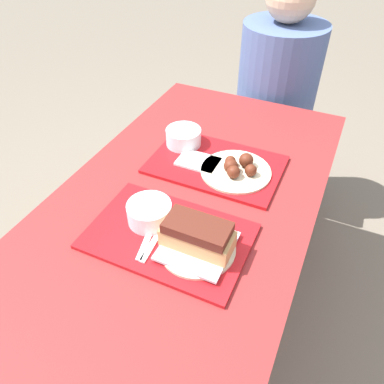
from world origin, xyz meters
TOP-DOWN VIEW (x-y plane):
  - ground_plane at (0.00, 0.00)m, footprint 12.00×12.00m
  - picnic_table at (0.00, 0.00)m, footprint 0.77×1.43m
  - picnic_bench_far at (0.00, 0.94)m, footprint 0.73×0.28m
  - tray_near at (0.03, -0.16)m, footprint 0.44×0.29m
  - tray_far at (0.03, 0.19)m, footprint 0.44×0.29m
  - bowl_coleslaw_near at (-0.04, -0.14)m, footprint 0.12×0.12m
  - brisket_sandwich_plate at (0.12, -0.18)m, footprint 0.20×0.20m
  - plastic_fork_near at (-0.01, -0.19)m, footprint 0.05×0.17m
  - plastic_knife_near at (0.01, -0.19)m, footprint 0.03×0.17m
  - bowl_coleslaw_far at (-0.12, 0.25)m, footprint 0.12×0.12m
  - wings_plate_far at (0.11, 0.17)m, footprint 0.23×0.23m
  - napkin_far at (-0.03, 0.17)m, footprint 0.14×0.10m
  - person_seated_across at (0.04, 0.94)m, footprint 0.38×0.38m

SIDE VIEW (x-z plane):
  - ground_plane at x=0.00m, z-range 0.00..0.00m
  - picnic_bench_far at x=0.00m, z-range 0.15..0.63m
  - picnic_table at x=0.00m, z-range 0.26..0.99m
  - tray_near at x=0.03m, z-range 0.73..0.74m
  - tray_far at x=0.03m, z-range 0.73..0.74m
  - plastic_fork_near at x=-0.01m, z-range 0.74..0.75m
  - plastic_knife_near at x=0.01m, z-range 0.74..0.75m
  - napkin_far at x=-0.03m, z-range 0.74..0.75m
  - wings_plate_far at x=0.11m, z-range 0.73..0.79m
  - person_seated_across at x=0.04m, z-range 0.41..1.14m
  - bowl_coleslaw_near at x=-0.04m, z-range 0.75..0.80m
  - bowl_coleslaw_far at x=-0.12m, z-range 0.75..0.80m
  - brisket_sandwich_plate at x=0.12m, z-range 0.73..0.83m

